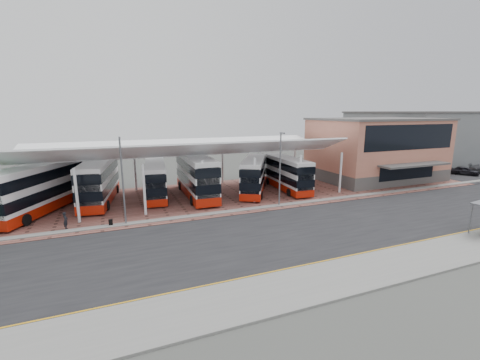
{
  "coord_description": "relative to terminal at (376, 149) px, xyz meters",
  "views": [
    {
      "loc": [
        -14.84,
        -23.59,
        10.18
      ],
      "look_at": [
        -1.98,
        7.96,
        2.91
      ],
      "focal_mm": 24.0,
      "sensor_mm": 36.0,
      "label": 1
    }
  ],
  "objects": [
    {
      "name": "ground",
      "position": [
        -23.0,
        -13.92,
        -4.66
      ],
      "size": [
        140.0,
        140.0,
        0.0
      ],
      "primitive_type": "plane",
      "color": "#3E3F3C"
    },
    {
      "name": "road",
      "position": [
        -23.0,
        -14.92,
        -4.65
      ],
      "size": [
        120.0,
        14.0,
        0.02
      ],
      "primitive_type": "cube",
      "color": "black",
      "rests_on": "ground"
    },
    {
      "name": "forecourt",
      "position": [
        -21.0,
        -0.92,
        -4.63
      ],
      "size": [
        72.0,
        16.0,
        0.06
      ],
      "primitive_type": "cube",
      "color": "brown",
      "rests_on": "ground"
    },
    {
      "name": "sidewalk",
      "position": [
        -23.0,
        -22.92,
        -4.59
      ],
      "size": [
        120.0,
        4.0,
        0.14
      ],
      "primitive_type": "cube",
      "color": "slate",
      "rests_on": "ground"
    },
    {
      "name": "north_kerb",
      "position": [
        -23.0,
        -7.72,
        -4.59
      ],
      "size": [
        120.0,
        0.8,
        0.14
      ],
      "primitive_type": "cube",
      "color": "slate",
      "rests_on": "ground"
    },
    {
      "name": "yellow_line_near",
      "position": [
        -23.0,
        -20.92,
        -4.63
      ],
      "size": [
        120.0,
        0.12,
        0.01
      ],
      "primitive_type": "cube",
      "color": "orange",
      "rests_on": "road"
    },
    {
      "name": "yellow_line_far",
      "position": [
        -23.0,
        -20.62,
        -4.63
      ],
      "size": [
        120.0,
        0.12,
        0.01
      ],
      "primitive_type": "cube",
      "color": "orange",
      "rests_on": "road"
    },
    {
      "name": "canopy",
      "position": [
        -29.0,
        0.01,
        1.14
      ],
      "size": [
        37.0,
        11.63,
        7.07
      ],
      "color": "white",
      "rests_on": "ground"
    },
    {
      "name": "terminal",
      "position": [
        0.0,
        0.0,
        0.0
      ],
      "size": [
        18.4,
        14.4,
        9.25
      ],
      "color": "#4E4B4A",
      "rests_on": "ground"
    },
    {
      "name": "warehouse",
      "position": [
        25.0,
        10.08,
        0.5
      ],
      "size": [
        30.5,
        20.5,
        10.25
      ],
      "color": "slate",
      "rests_on": "ground"
    },
    {
      "name": "lamp_west",
      "position": [
        -37.0,
        -7.65,
        -0.3
      ],
      "size": [
        0.16,
        0.9,
        8.07
      ],
      "color": "slate",
      "rests_on": "ground"
    },
    {
      "name": "lamp_east",
      "position": [
        -21.0,
        -7.65,
        -0.3
      ],
      "size": [
        0.16,
        0.9,
        8.07
      ],
      "color": "slate",
      "rests_on": "ground"
    },
    {
      "name": "bus_0",
      "position": [
        -44.9,
        -0.67,
        -2.14
      ],
      "size": [
        7.81,
        12.0,
        4.95
      ],
      "rotation": [
        0.0,
        0.0,
        -0.46
      ],
      "color": "silver",
      "rests_on": "forecourt"
    },
    {
      "name": "bus_1",
      "position": [
        -39.25,
        1.41,
        -2.23
      ],
      "size": [
        4.44,
        11.86,
        4.77
      ],
      "rotation": [
        0.0,
        0.0,
        -0.16
      ],
      "color": "silver",
      "rests_on": "forecourt"
    },
    {
      "name": "bus_2",
      "position": [
        -33.06,
        1.12,
        -2.53
      ],
      "size": [
        3.59,
        10.31,
        4.16
      ],
      "rotation": [
        0.0,
        0.0,
        -0.13
      ],
      "color": "silver",
      "rests_on": "forecourt"
    },
    {
      "name": "bus_3",
      "position": [
        -28.38,
        -0.16,
        -2.13
      ],
      "size": [
        3.35,
        12.14,
        4.96
      ],
      "rotation": [
        0.0,
        0.0,
        -0.04
      ],
      "color": "silver",
      "rests_on": "forecourt"
    },
    {
      "name": "bus_4",
      "position": [
        -21.09,
        -1.11,
        -2.45
      ],
      "size": [
        7.29,
        10.31,
        4.33
      ],
      "rotation": [
        0.0,
        0.0,
        -0.52
      ],
      "color": "silver",
      "rests_on": "forecourt"
    },
    {
      "name": "bus_5",
      "position": [
        -16.52,
        -1.41,
        -2.47
      ],
      "size": [
        3.18,
        10.55,
        4.29
      ],
      "rotation": [
        0.0,
        0.0,
        -0.07
      ],
      "color": "silver",
      "rests_on": "forecourt"
    },
    {
      "name": "pedestrian",
      "position": [
        -41.92,
        -7.02,
        -3.81
      ],
      "size": [
        0.38,
        0.58,
        1.57
      ],
      "primitive_type": "imported",
      "rotation": [
        0.0,
        0.0,
        1.56
      ],
      "color": "black",
      "rests_on": "forecourt"
    },
    {
      "name": "suitcase",
      "position": [
        -38.29,
        -7.55,
        -4.3
      ],
      "size": [
        0.35,
        0.25,
        0.59
      ],
      "primitive_type": "cube",
      "color": "black",
      "rests_on": "forecourt"
    },
    {
      "name": "carpark_car_a",
      "position": [
        15.68,
        -3.67,
        -3.89
      ],
      "size": [
        3.56,
        4.29,
        1.38
      ],
      "primitive_type": "imported",
      "rotation": [
        0.0,
        0.0,
        0.57
      ],
      "color": "black",
      "rests_on": "carpark_surface"
    }
  ]
}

